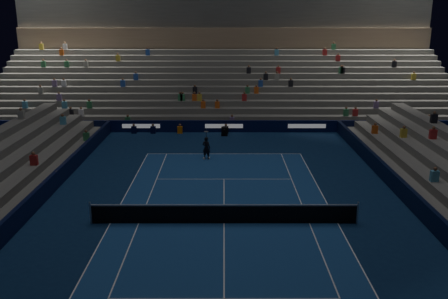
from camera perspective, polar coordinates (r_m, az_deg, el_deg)
ground at (r=23.60m, az=0.00°, el=-8.68°), size 90.00×90.00×0.00m
court_surface at (r=23.60m, az=0.00°, el=-8.67°), size 10.97×23.77×0.01m
sponsor_barrier_far at (r=41.04m, az=-0.00°, el=2.76°), size 44.00×0.25×1.00m
sponsor_barrier_east at (r=25.33m, az=22.69°, el=-6.99°), size 0.25×37.00×1.00m
sponsor_barrier_west at (r=25.33m, az=-22.69°, el=-6.99°), size 0.25×37.00×1.00m
grandstand_main at (r=49.79m, az=-0.00°, el=8.44°), size 44.00×15.20×11.20m
tennis_net at (r=23.40m, az=0.00°, el=-7.56°), size 12.90×0.10×1.10m
tennis_player at (r=33.39m, az=-2.09°, el=0.18°), size 0.67×0.55×1.58m
broadcast_camera at (r=39.92m, az=0.05°, el=2.16°), size 0.52×0.98×0.68m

